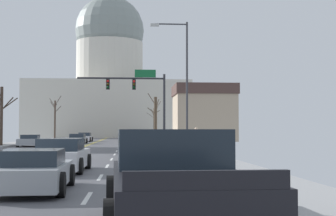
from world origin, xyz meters
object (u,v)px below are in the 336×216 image
Objects in this scene: sedan_oncoming_00 at (30,141)px; sedan_oncoming_01 at (77,139)px; sedan_near_02 at (146,150)px; pedestrian_00 at (196,140)px; sedan_near_00 at (141,143)px; signal_gantry at (140,92)px; pickup_truck_near_05 at (176,186)px; sedan_near_01 at (139,146)px; sedan_oncoming_02 at (85,137)px; pedestrian_01 at (187,141)px; sedan_near_04 at (32,171)px; bicycle_parked at (198,152)px; street_lamp_right at (182,76)px; sedan_near_03 at (62,156)px.

sedan_oncoming_01 reaches higher than sedan_oncoming_00.
sedan_near_02 is 2.65× the size of pedestrian_00.
signal_gantry is at bearing 90.17° from sedan_near_00.
pickup_truck_near_05 is at bearing -81.98° from sedan_oncoming_01.
sedan_oncoming_00 is (-10.47, 16.11, -0.02)m from sedan_near_01.
sedan_near_01 is 35.69m from sedan_oncoming_02.
sedan_near_00 is at bearing -89.83° from signal_gantry.
sedan_oncoming_02 is at bearing 103.59° from pedestrian_01.
sedan_near_04 is (-3.54, -26.40, 0.00)m from sedan_near_00.
sedan_near_02 is at bearing 166.56° from bicycle_parked.
pedestrian_00 is (3.21, -13.93, -4.01)m from signal_gantry.
pickup_truck_near_05 reaches higher than sedan_near_01.
pickup_truck_near_05 is 60.24m from sedan_oncoming_02.
sedan_near_01 is 1.04× the size of sedan_near_04.
signal_gantry is at bearing -63.58° from sedan_oncoming_01.
street_lamp_right is at bearing 119.06° from pedestrian_00.
signal_gantry reaches higher than bicycle_parked.
pedestrian_01 is (2.45, -15.50, -4.07)m from signal_gantry.
pickup_truck_near_05 is at bearing -83.26° from sedan_oncoming_02.
sedan_oncoming_00 is at bearing 101.50° from sedan_near_04.
sedan_near_00 is 28.89m from sedan_oncoming_02.
sedan_near_00 is 2.81× the size of pedestrian_00.
sedan_oncoming_01 is at bearing 109.62° from street_lamp_right.
sedan_near_01 is (-2.76, 1.82, -4.60)m from street_lamp_right.
street_lamp_right is 13.59m from sedan_near_03.
sedan_near_03 is 10.35m from pedestrian_01.
pedestrian_00 reaches higher than sedan_oncoming_01.
pedestrian_01 is 2.21m from bicycle_parked.
signal_gantry is at bearing 98.98° from pedestrian_01.
sedan_near_03 is at bearing 106.75° from pickup_truck_near_05.
sedan_near_03 is 1.07× the size of sedan_near_04.
bicycle_parked is at bearing -76.65° from sedan_oncoming_02.
sedan_near_00 is 13.19m from sedan_near_02.
sedan_near_01 is 2.66× the size of pedestrian_00.
bicycle_parked is at bearing 63.33° from sedan_near_04.
street_lamp_right reaches higher than bicycle_parked.
sedan_oncoming_00 reaches higher than bicycle_parked.
sedan_oncoming_00 is 23.78m from pedestrian_00.
sedan_oncoming_02 is (-6.88, 35.02, 0.01)m from sedan_near_01.
pedestrian_00 is at bearing -41.93° from sedan_near_01.
pickup_truck_near_05 reaches higher than bicycle_parked.
sedan_near_00 is 1.06× the size of sedan_near_01.
sedan_near_03 is at bearing -76.26° from sedan_oncoming_00.
pedestrian_00 reaches higher than bicycle_parked.
pedestrian_01 reaches higher than sedan_oncoming_00.
sedan_oncoming_02 is (-7.14, 41.18, -0.01)m from sedan_near_02.
sedan_near_01 is (-0.27, -10.80, -4.51)m from signal_gantry.
sedan_near_02 is (0.26, -6.16, 0.02)m from sedan_near_01.
sedan_oncoming_00 reaches higher than sedan_near_04.
sedan_near_02 is at bearing -119.91° from street_lamp_right.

